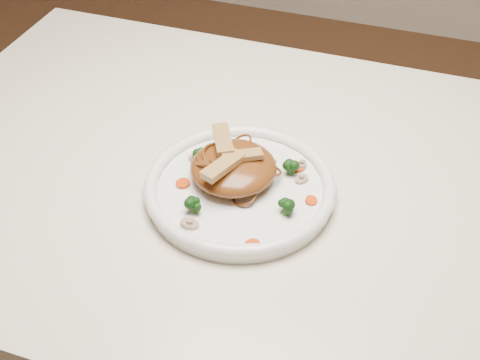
% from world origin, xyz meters
% --- Properties ---
extents(table, '(1.20, 0.80, 0.75)m').
position_xyz_m(table, '(0.00, 0.00, 0.65)').
color(table, beige).
rests_on(table, ground).
extents(plate, '(0.34, 0.34, 0.02)m').
position_xyz_m(plate, '(-0.01, -0.05, 0.76)').
color(plate, white).
rests_on(plate, table).
extents(noodle_mound, '(0.16, 0.16, 0.04)m').
position_xyz_m(noodle_mound, '(-0.03, -0.03, 0.79)').
color(noodle_mound, brown).
rests_on(noodle_mound, plate).
extents(chicken_a, '(0.06, 0.05, 0.01)m').
position_xyz_m(chicken_a, '(-0.01, -0.03, 0.81)').
color(chicken_a, tan).
rests_on(chicken_a, noodle_mound).
extents(chicken_b, '(0.06, 0.08, 0.01)m').
position_xyz_m(chicken_b, '(-0.05, -0.01, 0.81)').
color(chicken_b, tan).
rests_on(chicken_b, noodle_mound).
extents(chicken_c, '(0.05, 0.08, 0.01)m').
position_xyz_m(chicken_c, '(-0.03, -0.06, 0.81)').
color(chicken_c, tan).
rests_on(chicken_c, noodle_mound).
extents(broccoli_0, '(0.04, 0.04, 0.03)m').
position_xyz_m(broccoli_0, '(0.05, 0.01, 0.78)').
color(broccoli_0, black).
rests_on(broccoli_0, plate).
extents(broccoli_1, '(0.03, 0.03, 0.03)m').
position_xyz_m(broccoli_1, '(-0.09, -0.02, 0.78)').
color(broccoli_1, black).
rests_on(broccoli_1, plate).
extents(broccoli_2, '(0.03, 0.03, 0.03)m').
position_xyz_m(broccoli_2, '(-0.05, -0.12, 0.78)').
color(broccoli_2, black).
rests_on(broccoli_2, plate).
extents(broccoli_3, '(0.03, 0.03, 0.03)m').
position_xyz_m(broccoli_3, '(0.07, -0.08, 0.78)').
color(broccoli_3, black).
rests_on(broccoli_3, plate).
extents(carrot_0, '(0.03, 0.03, 0.00)m').
position_xyz_m(carrot_0, '(0.06, 0.02, 0.77)').
color(carrot_0, '#B73906').
rests_on(carrot_0, plate).
extents(carrot_1, '(0.02, 0.02, 0.00)m').
position_xyz_m(carrot_1, '(-0.09, -0.07, 0.77)').
color(carrot_1, '#B73906').
rests_on(carrot_1, plate).
extents(carrot_2, '(0.02, 0.02, 0.00)m').
position_xyz_m(carrot_2, '(0.10, -0.05, 0.77)').
color(carrot_2, '#B73906').
rests_on(carrot_2, plate).
extents(carrot_3, '(0.02, 0.02, 0.00)m').
position_xyz_m(carrot_3, '(-0.03, 0.05, 0.77)').
color(carrot_3, '#B73906').
rests_on(carrot_3, plate).
extents(carrot_4, '(0.03, 0.03, 0.00)m').
position_xyz_m(carrot_4, '(0.05, -0.16, 0.77)').
color(carrot_4, '#B73906').
rests_on(carrot_4, plate).
extents(mushroom_0, '(0.03, 0.03, 0.01)m').
position_xyz_m(mushroom_0, '(-0.05, -0.15, 0.77)').
color(mushroom_0, tan).
rests_on(mushroom_0, plate).
extents(mushroom_1, '(0.03, 0.03, 0.01)m').
position_xyz_m(mushroom_1, '(0.07, -0.01, 0.77)').
color(mushroom_1, tan).
rests_on(mushroom_1, plate).
extents(mushroom_2, '(0.03, 0.03, 0.01)m').
position_xyz_m(mushroom_2, '(-0.10, -0.01, 0.77)').
color(mushroom_2, tan).
rests_on(mushroom_2, plate).
extents(mushroom_3, '(0.03, 0.03, 0.01)m').
position_xyz_m(mushroom_3, '(0.07, 0.03, 0.77)').
color(mushroom_3, tan).
rests_on(mushroom_3, plate).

